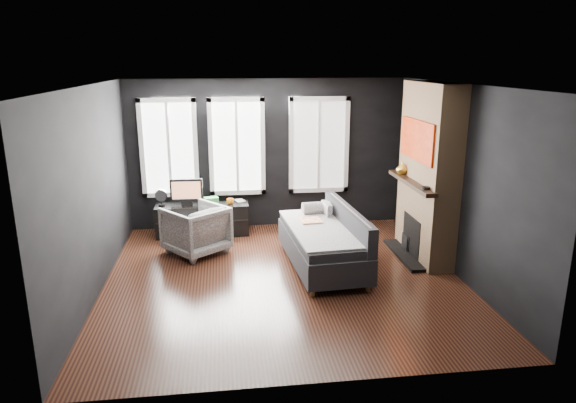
{
  "coord_description": "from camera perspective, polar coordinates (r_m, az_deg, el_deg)",
  "views": [
    {
      "loc": [
        -0.8,
        -6.73,
        3.01
      ],
      "look_at": [
        0.1,
        0.3,
        1.05
      ],
      "focal_mm": 32.0,
      "sensor_mm": 36.0,
      "label": 1
    }
  ],
  "objects": [
    {
      "name": "ceiling",
      "position": [
        6.78,
        -0.53,
        12.84
      ],
      "size": [
        5.0,
        5.0,
        0.0
      ],
      "primitive_type": "plane",
      "color": "white",
      "rests_on": "ground"
    },
    {
      "name": "mug",
      "position": [
        9.1,
        -6.44,
        0.12
      ],
      "size": [
        0.15,
        0.14,
        0.12
      ],
      "primitive_type": "imported",
      "rotation": [
        0.0,
        0.0,
        0.36
      ],
      "color": "orange",
      "rests_on": "media_console"
    },
    {
      "name": "monitor",
      "position": [
        9.15,
        -11.23,
        1.27
      ],
      "size": [
        0.58,
        0.14,
        0.51
      ],
      "primitive_type": null,
      "rotation": [
        0.0,
        0.0,
        -0.03
      ],
      "color": "black",
      "rests_on": "media_console"
    },
    {
      "name": "sofa",
      "position": [
        7.65,
        3.84,
        -4.11
      ],
      "size": [
        1.2,
        2.17,
        0.9
      ],
      "primitive_type": null,
      "rotation": [
        0.0,
        0.0,
        0.07
      ],
      "color": "#242427",
      "rests_on": "floor"
    },
    {
      "name": "floor",
      "position": [
        7.41,
        -0.48,
        -8.49
      ],
      "size": [
        5.0,
        5.0,
        0.0
      ],
      "primitive_type": "plane",
      "color": "black",
      "rests_on": "ground"
    },
    {
      "name": "fireplace",
      "position": [
        8.13,
        15.32,
        3.12
      ],
      "size": [
        0.7,
        1.62,
        2.7
      ],
      "primitive_type": null,
      "color": "#93724C",
      "rests_on": "floor"
    },
    {
      "name": "book",
      "position": [
        9.22,
        -5.83,
        0.61
      ],
      "size": [
        0.15,
        0.07,
        0.21
      ],
      "primitive_type": "imported",
      "rotation": [
        0.0,
        0.0,
        0.35
      ],
      "color": "#C3B69B",
      "rests_on": "media_console"
    },
    {
      "name": "mantel_vase",
      "position": [
        8.45,
        12.59,
        3.61
      ],
      "size": [
        0.21,
        0.22,
        0.2
      ],
      "primitive_type": "imported",
      "rotation": [
        0.0,
        0.0,
        0.06
      ],
      "color": "orange",
      "rests_on": "fireplace"
    },
    {
      "name": "desk_fan",
      "position": [
        9.18,
        -13.9,
        0.46
      ],
      "size": [
        0.25,
        0.25,
        0.3
      ],
      "primitive_type": null,
      "rotation": [
        0.0,
        0.0,
        -0.2
      ],
      "color": "#9F9F9F",
      "rests_on": "media_console"
    },
    {
      "name": "storage_box",
      "position": [
        9.1,
        -8.53,
        0.06
      ],
      "size": [
        0.27,
        0.21,
        0.13
      ],
      "primitive_type": "cube",
      "rotation": [
        0.0,
        0.0,
        0.24
      ],
      "color": "#2C7C32",
      "rests_on": "media_console"
    },
    {
      "name": "wall_right",
      "position": [
        7.68,
        18.38,
        2.18
      ],
      "size": [
        0.02,
        5.0,
        2.7
      ],
      "primitive_type": "cube",
      "color": "black",
      "rests_on": "ground"
    },
    {
      "name": "wall_left",
      "position": [
        7.13,
        -20.87,
        0.98
      ],
      "size": [
        0.02,
        5.0,
        2.7
      ],
      "primitive_type": "cube",
      "color": "black",
      "rests_on": "ground"
    },
    {
      "name": "mantel_clock",
      "position": [
        7.56,
        15.08,
        1.46
      ],
      "size": [
        0.13,
        0.13,
        0.04
      ],
      "primitive_type": "cylinder",
      "rotation": [
        0.0,
        0.0,
        0.07
      ],
      "color": "black",
      "rests_on": "fireplace"
    },
    {
      "name": "windows",
      "position": [
        9.22,
        -5.21,
        11.48
      ],
      "size": [
        4.0,
        0.16,
        1.76
      ],
      "primitive_type": null,
      "color": "white",
      "rests_on": "wall_back"
    },
    {
      "name": "stripe_pillow",
      "position": [
        8.2,
        4.32,
        -1.31
      ],
      "size": [
        0.11,
        0.35,
        0.35
      ],
      "primitive_type": "cube",
      "rotation": [
        0.0,
        0.0,
        0.1
      ],
      "color": "gray",
      "rests_on": "sofa"
    },
    {
      "name": "wall_back",
      "position": [
        9.41,
        -2.32,
        5.28
      ],
      "size": [
        5.0,
        0.02,
        2.7
      ],
      "primitive_type": "cube",
      "color": "black",
      "rests_on": "ground"
    },
    {
      "name": "media_console",
      "position": [
        9.25,
        -9.46,
        -1.94
      ],
      "size": [
        1.62,
        0.52,
        0.56
      ],
      "primitive_type": null,
      "rotation": [
        0.0,
        0.0,
        0.01
      ],
      "color": "black",
      "rests_on": "floor"
    },
    {
      "name": "armchair",
      "position": [
        8.32,
        -10.22,
        -2.83
      ],
      "size": [
        1.15,
        1.14,
        0.87
      ],
      "primitive_type": "imported",
      "rotation": [
        0.0,
        0.0,
        -2.46
      ],
      "color": "white",
      "rests_on": "floor"
    }
  ]
}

